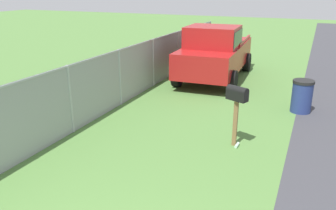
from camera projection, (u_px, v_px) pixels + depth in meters
The scene contains 5 objects.
mailbox at pixel (237, 99), 7.62m from camera, with size 0.37×0.52×1.41m.
pickup_truck at pixel (215, 51), 13.25m from camera, with size 5.15×2.46×2.09m.
trash_bin at pixel (302, 96), 9.92m from camera, with size 0.60×0.60×0.95m.
fence_section at pixel (138, 67), 11.42m from camera, with size 16.35×0.07×1.71m.
litter_bottle_midfield_b at pixel (237, 145), 7.89m from camera, with size 0.07×0.07×0.22m, color #B2D8BF.
Camera 1 is at (-1.72, -1.94, 3.48)m, focal length 36.97 mm.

